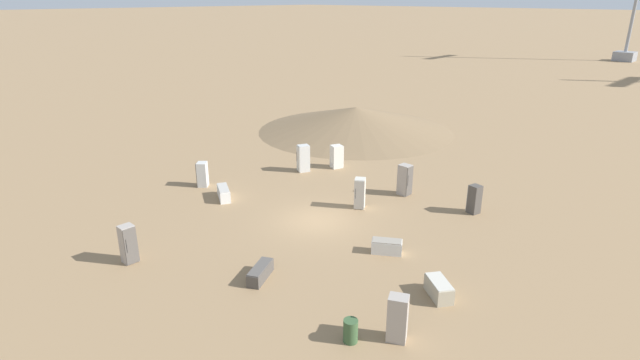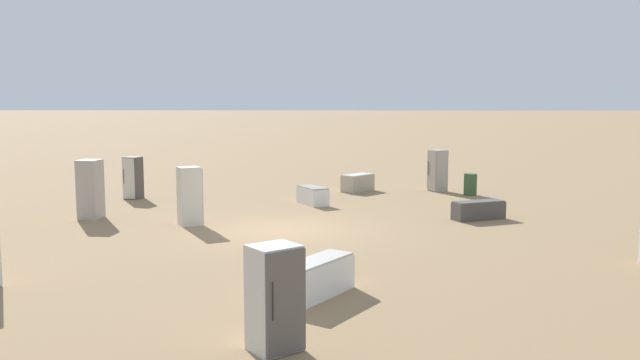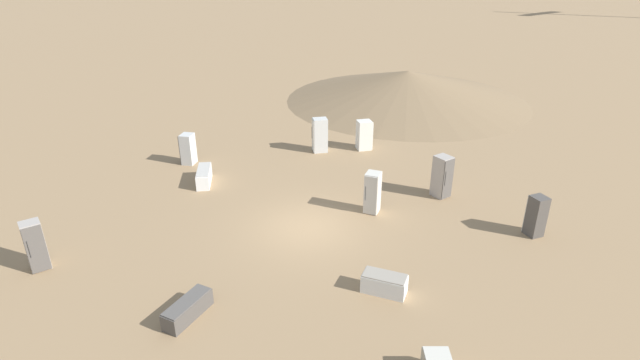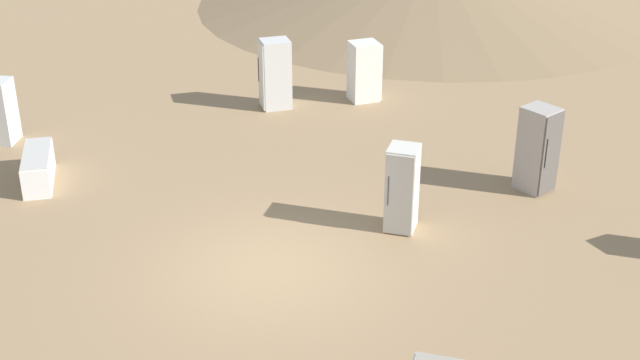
{
  "view_description": "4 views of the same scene",
  "coord_description": "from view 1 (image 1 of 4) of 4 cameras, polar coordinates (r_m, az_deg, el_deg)",
  "views": [
    {
      "loc": [
        17.62,
        17.02,
        11.4
      ],
      "look_at": [
        -0.82,
        -0.62,
        1.96
      ],
      "focal_mm": 28.0,
      "sensor_mm": 36.0,
      "label": 1
    },
    {
      "loc": [
        2.82,
        -17.66,
        3.59
      ],
      "look_at": [
        1.16,
        -0.74,
        1.57
      ],
      "focal_mm": 35.0,
      "sensor_mm": 36.0,
      "label": 2
    },
    {
      "loc": [
        9.64,
        14.25,
        10.09
      ],
      "look_at": [
        -1.39,
        -1.11,
        1.27
      ],
      "focal_mm": 28.0,
      "sensor_mm": 36.0,
      "label": 3
    },
    {
      "loc": [
        8.58,
        11.27,
        8.78
      ],
      "look_at": [
        -1.31,
        -0.12,
        1.37
      ],
      "focal_mm": 50.0,
      "sensor_mm": 36.0,
      "label": 4
    }
  ],
  "objects": [
    {
      "name": "discarded_fridge_5",
      "position": [
        21.83,
        -6.83,
        -10.44
      ],
      "size": [
        1.78,
        1.27,
        0.59
      ],
      "rotation": [
        0.0,
        0.0,
        5.18
      ],
      "color": "#4C4742",
      "rests_on": "ground_plane"
    },
    {
      "name": "discarded_fridge_3",
      "position": [
        21.03,
        13.43,
        -12.0
      ],
      "size": [
        1.42,
        1.6,
        0.72
      ],
      "rotation": [
        0.0,
        0.0,
        5.66
      ],
      "color": "#B2A88E",
      "rests_on": "ground_plane"
    },
    {
      "name": "ground_plane",
      "position": [
        27.02,
        -0.25,
        -4.66
      ],
      "size": [
        1000.0,
        1000.0,
        0.0
      ],
      "primitive_type": "plane",
      "color": "#937551"
    },
    {
      "name": "discarded_fridge_8",
      "position": [
        30.29,
        -10.95,
        -1.48
      ],
      "size": [
        1.37,
        1.84,
        0.72
      ],
      "rotation": [
        0.0,
        0.0,
        5.78
      ],
      "color": "white",
      "rests_on": "ground_plane"
    },
    {
      "name": "rusty_barrel",
      "position": [
        18.19,
        3.51,
        -16.83
      ],
      "size": [
        0.52,
        0.52,
        0.87
      ],
      "color": "#385633",
      "rests_on": "ground_plane"
    },
    {
      "name": "discarded_fridge_6",
      "position": [
        30.6,
        9.67,
        0.02
      ],
      "size": [
        0.63,
        0.75,
        1.9
      ],
      "rotation": [
        0.0,
        0.0,
        6.27
      ],
      "color": "#A89E93",
      "rests_on": "ground_plane"
    },
    {
      "name": "discarded_fridge_9",
      "position": [
        35.06,
        1.93,
        2.7
      ],
      "size": [
        0.97,
        0.9,
        1.62
      ],
      "rotation": [
        0.0,
        0.0,
        1.19
      ],
      "color": "silver",
      "rests_on": "ground_plane"
    },
    {
      "name": "discarded_fridge_7",
      "position": [
        24.23,
        -21.06,
        -6.85
      ],
      "size": [
        0.63,
        0.62,
        1.81
      ],
      "rotation": [
        0.0,
        0.0,
        6.28
      ],
      "color": "#A89E93",
      "rests_on": "ground_plane"
    },
    {
      "name": "dirt_mound",
      "position": [
        44.96,
        4.1,
        6.97
      ],
      "size": [
        17.41,
        17.41,
        2.15
      ],
      "color": "#7F6647",
      "rests_on": "ground_plane"
    },
    {
      "name": "discarded_fridge_11",
      "position": [
        18.2,
        8.86,
        -15.33
      ],
      "size": [
        0.85,
        0.87,
        1.75
      ],
      "rotation": [
        0.0,
        0.0,
        2.04
      ],
      "color": "#A89E93",
      "rests_on": "ground_plane"
    },
    {
      "name": "discarded_fridge_2",
      "position": [
        32.43,
        -13.3,
        0.63
      ],
      "size": [
        0.92,
        0.91,
        1.58
      ],
      "rotation": [
        0.0,
        0.0,
        3.89
      ],
      "color": "silver",
      "rests_on": "ground_plane"
    },
    {
      "name": "power_pylon_1",
      "position": [
        110.49,
        32.24,
        16.01
      ],
      "size": [
        9.92,
        3.4,
        28.35
      ],
      "color": "gray",
      "rests_on": "ground_plane"
    },
    {
      "name": "discarded_fridge_4",
      "position": [
        28.96,
        17.21,
        -2.11
      ],
      "size": [
        0.67,
        0.73,
        1.63
      ],
      "rotation": [
        0.0,
        0.0,
        2.91
      ],
      "color": "#4C4742",
      "rests_on": "ground_plane"
    },
    {
      "name": "discarded_fridge_1",
      "position": [
        23.87,
        7.64,
        -7.55
      ],
      "size": [
        1.32,
        1.55,
        0.65
      ],
      "rotation": [
        0.0,
        0.0,
        0.58
      ],
      "color": "white",
      "rests_on": "ground_plane"
    },
    {
      "name": "discarded_fridge_0",
      "position": [
        34.27,
        -1.92,
        2.49
      ],
      "size": [
        0.96,
        0.89,
        1.86
      ],
      "rotation": [
        0.0,
        0.0,
        4.28
      ],
      "color": "silver",
      "rests_on": "ground_plane"
    },
    {
      "name": "discarded_fridge_10",
      "position": [
        28.38,
        4.57,
        -1.52
      ],
      "size": [
        0.87,
        0.84,
        1.77
      ],
      "rotation": [
        0.0,
        0.0,
        5.28
      ],
      "color": "beige",
      "rests_on": "ground_plane"
    }
  ]
}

